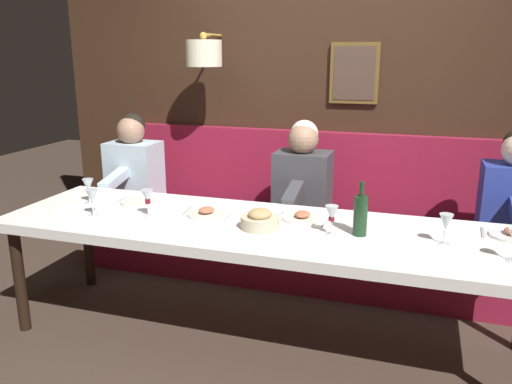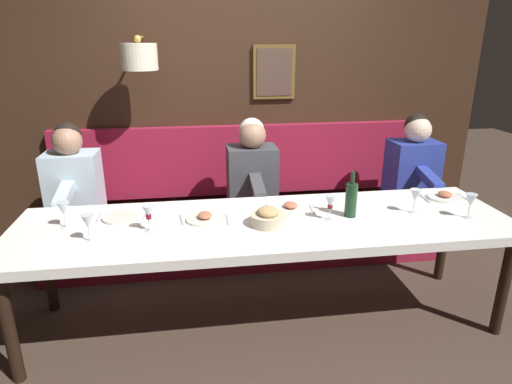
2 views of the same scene
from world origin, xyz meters
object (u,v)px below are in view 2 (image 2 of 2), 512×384
Objects in this scene: wine_glass_4 at (415,196)px; wine_glass_5 at (148,213)px; dining_table at (266,229)px; wine_glass_3 at (471,201)px; wine_glass_1 at (88,222)px; diner_middle at (73,178)px; wine_glass_2 at (330,203)px; bread_bowl at (268,217)px; diner_nearest at (413,163)px; diner_near at (252,170)px; wine_bottle at (351,200)px; wine_glass_0 at (63,209)px.

wine_glass_4 and wine_glass_5 have the same top height.
dining_table is at bearing -86.27° from wine_glass_5.
wine_glass_5 is (0.09, 2.01, -0.00)m from wine_glass_3.
wine_glass_1 is at bearing 93.93° from wine_glass_4.
wine_glass_5 is at bearing 87.31° from wine_glass_3.
wine_glass_3 is at bearing -96.23° from dining_table.
wine_glass_2 is at bearing -117.43° from diner_middle.
bread_bowl is (0.08, 1.29, -0.07)m from wine_glass_3.
diner_nearest is 2.34m from wine_glass_5.
bread_bowl is (-0.05, 0.99, -0.07)m from wine_glass_4.
wine_glass_5 is (-0.05, 0.72, 0.17)m from dining_table.
diner_near reaches higher than wine_glass_3.
wine_bottle is at bearing 79.42° from wine_glass_3.
diner_near is 1.03m from wine_bottle.
diner_near is at bearing -46.27° from wine_glass_1.
wine_bottle is (-0.88, -0.52, 0.04)m from diner_near.
wine_glass_1 is (-0.15, 1.04, 0.17)m from dining_table.
wine_glass_5 is at bearing 89.04° from bread_bowl.
dining_table is 3.98× the size of diner_nearest.
wine_glass_1 is 1.60m from wine_bottle.
diner_near is 0.99m from wine_glass_2.
wine_glass_1 is 1.05m from bread_bowl.
wine_glass_2 is 1.00× the size of wine_glass_4.
dining_table is 19.22× the size of wine_glass_3.
diner_middle reaches higher than wine_glass_1.
diner_near is 4.82× the size of wine_glass_4.
wine_glass_1 reaches higher than dining_table.
wine_glass_2 is at bearing -95.44° from dining_table.
wine_glass_3 reaches higher than dining_table.
diner_middle reaches higher than wine_glass_0.
wine_bottle is 0.56m from bread_bowl.
diner_middle is (0.88, 1.37, 0.13)m from dining_table.
wine_bottle reaches higher than dining_table.
diner_near reaches higher than wine_bottle.
diner_middle is 2.12m from wine_bottle.
wine_glass_5 reaches higher than dining_table.
wine_glass_4 is (-0.89, -2.36, 0.04)m from diner_middle.
diner_middle is at bearing 17.69° from wine_glass_1.
wine_glass_0 is 1.00× the size of wine_glass_3.
wine_glass_1 is at bearing 106.97° from wine_glass_5.
diner_nearest reaches higher than bread_bowl.
wine_glass_4 is (-0.89, -0.96, 0.04)m from diner_near.
diner_middle reaches higher than wine_glass_5.
diner_nearest is 1.00× the size of diner_middle.
wine_bottle reaches higher than bread_bowl.
diner_near reaches higher than wine_glass_5.
wine_glass_0 is (0.08, 1.23, 0.17)m from dining_table.
diner_nearest and diner_middle have the same top height.
diner_near is at bearing -38.92° from wine_glass_5.
wine_glass_2 and wine_glass_3 have the same top height.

